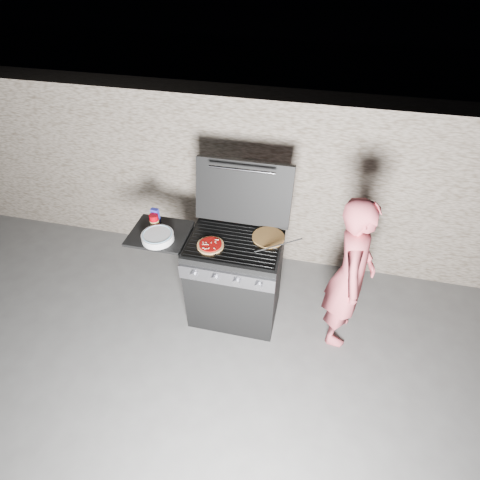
% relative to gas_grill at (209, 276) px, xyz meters
% --- Properties ---
extents(ground, '(50.00, 50.00, 0.00)m').
position_rel_gas_grill_xyz_m(ground, '(0.25, 0.00, -0.46)').
color(ground, '#4E4D4C').
extents(stone_wall, '(8.00, 0.35, 1.80)m').
position_rel_gas_grill_xyz_m(stone_wall, '(0.25, 1.05, 0.44)').
color(stone_wall, gray).
rests_on(stone_wall, ground).
extents(gas_grill, '(1.34, 0.79, 0.91)m').
position_rel_gas_grill_xyz_m(gas_grill, '(0.00, 0.00, 0.00)').
color(gas_grill, black).
rests_on(gas_grill, ground).
extents(pizza_topped, '(0.29, 0.29, 0.03)m').
position_rel_gas_grill_xyz_m(pizza_topped, '(0.07, -0.08, 0.47)').
color(pizza_topped, '#A8723F').
rests_on(pizza_topped, gas_grill).
extents(pizza_plain, '(0.31, 0.31, 0.01)m').
position_rel_gas_grill_xyz_m(pizza_plain, '(0.52, 0.12, 0.46)').
color(pizza_plain, '#AE873A').
rests_on(pizza_plain, gas_grill).
extents(sauce_jar, '(0.08, 0.08, 0.12)m').
position_rel_gas_grill_xyz_m(sauce_jar, '(-0.49, 0.07, 0.51)').
color(sauce_jar, '#98000A').
rests_on(sauce_jar, gas_grill).
extents(blue_carton, '(0.07, 0.05, 0.14)m').
position_rel_gas_grill_xyz_m(blue_carton, '(-0.50, 0.13, 0.52)').
color(blue_carton, '#262A9C').
rests_on(blue_carton, gas_grill).
extents(plate_stack, '(0.31, 0.31, 0.06)m').
position_rel_gas_grill_xyz_m(plate_stack, '(-0.39, -0.10, 0.48)').
color(plate_stack, silver).
rests_on(plate_stack, gas_grill).
extents(person, '(0.40, 0.57, 1.49)m').
position_rel_gas_grill_xyz_m(person, '(1.23, -0.00, 0.29)').
color(person, '#D65560').
rests_on(person, ground).
extents(tongs, '(0.37, 0.18, 0.08)m').
position_rel_gas_grill_xyz_m(tongs, '(0.62, 0.00, 0.50)').
color(tongs, black).
rests_on(tongs, gas_grill).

